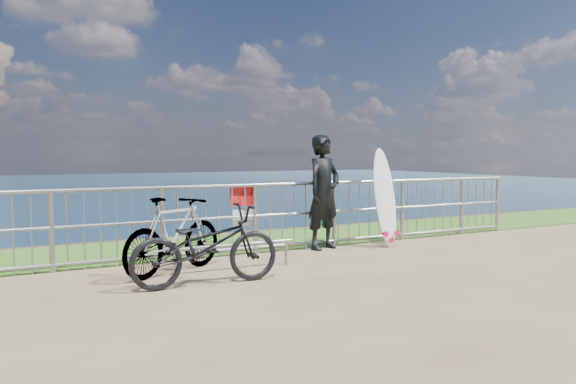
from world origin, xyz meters
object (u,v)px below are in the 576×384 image
bicycle_far (174,235)px  surfer (324,192)px  surfboard (385,201)px  bicycle_near (206,246)px

bicycle_far → surfer: bearing=-103.4°
surfer → surfboard: (1.08, -0.26, -0.17)m
surfboard → bicycle_far: bearing=-173.9°
surfer → bicycle_far: bearing=176.3°
surfer → bicycle_near: surfer is taller
surfer → bicycle_near: size_ratio=1.03×
bicycle_near → surfboard: bearing=-69.7°
bicycle_near → bicycle_far: size_ratio=1.08×
surfboard → bicycle_far: size_ratio=0.99×
surfboard → surfer: bearing=166.2°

